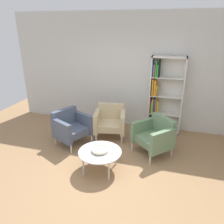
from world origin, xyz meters
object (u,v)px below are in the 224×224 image
(armchair_corner_red, at_px, (110,121))
(armchair_spare_guest, at_px, (71,126))
(coffee_table_low, at_px, (100,153))
(bookshelf_tall, at_px, (162,97))
(armchair_near_window, at_px, (155,135))
(decorative_bowl, at_px, (100,150))

(armchair_corner_red, bearing_deg, armchair_spare_guest, -155.47)
(coffee_table_low, xyz_separation_m, armchair_spare_guest, (-0.97, 0.80, 0.04))
(bookshelf_tall, xyz_separation_m, armchair_spare_guest, (-1.91, -1.23, -0.50))
(armchair_near_window, bearing_deg, bookshelf_tall, 131.18)
(decorative_bowl, relative_size, armchair_near_window, 0.34)
(bookshelf_tall, distance_m, armchair_spare_guest, 2.33)
(bookshelf_tall, bearing_deg, armchair_corner_red, -149.35)
(coffee_table_low, distance_m, armchair_near_window, 1.28)
(armchair_spare_guest, relative_size, armchair_near_window, 0.97)
(decorative_bowl, relative_size, armchair_corner_red, 0.39)
(bookshelf_tall, height_order, armchair_corner_red, bookshelf_tall)
(bookshelf_tall, xyz_separation_m, decorative_bowl, (-0.94, -2.02, -0.48))
(armchair_spare_guest, distance_m, armchair_near_window, 1.88)
(armchair_spare_guest, height_order, armchair_near_window, same)
(armchair_near_window, bearing_deg, decorative_bowl, -92.45)
(armchair_spare_guest, bearing_deg, bookshelf_tall, -31.30)
(decorative_bowl, bearing_deg, armchair_corner_red, 98.45)
(coffee_table_low, bearing_deg, armchair_near_window, 44.62)
(decorative_bowl, xyz_separation_m, armchair_corner_red, (-0.20, 1.35, -0.02))
(bookshelf_tall, relative_size, decorative_bowl, 5.94)
(armchair_corner_red, bearing_deg, bookshelf_tall, 19.74)
(coffee_table_low, relative_size, armchair_spare_guest, 0.87)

